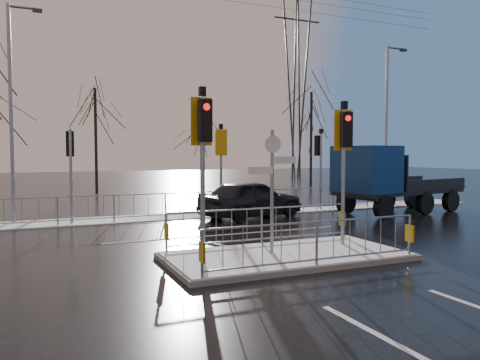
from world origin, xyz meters
name	(u,v)px	position (x,y,z in m)	size (l,w,h in m)	color
ground	(286,259)	(0.00, 0.00, 0.00)	(120.00, 120.00, 0.00)	black
snow_verge	(185,216)	(0.00, 8.60, 0.02)	(30.00, 2.00, 0.04)	white
lane_markings	(293,261)	(0.00, -0.33, 0.00)	(8.00, 11.38, 0.01)	silver
traffic_island	(286,243)	(-0.01, 0.01, 0.39)	(6.00, 3.04, 4.15)	#62625D
far_kerb_fixtures	(196,193)	(0.29, 8.09, 1.02)	(18.00, 0.65, 3.83)	gray
car_far_lane	(251,199)	(2.38, 7.13, 0.78)	(1.84, 4.57, 1.56)	black
flatbed_truck	(380,178)	(7.82, 5.72, 1.56)	(6.65, 3.37, 2.94)	black
tree_far_a	(96,120)	(-2.00, 22.00, 4.82)	(3.75, 3.75, 7.08)	black
tree_far_b	(201,133)	(6.00, 24.00, 4.18)	(3.25, 3.25, 6.14)	black
tree_far_c	(311,121)	(14.00, 21.00, 5.15)	(4.00, 4.00, 7.55)	black
street_lamp_right	(387,118)	(10.57, 8.50, 4.39)	(1.25, 0.18, 8.00)	gray
street_lamp_left	(13,104)	(-6.43, 9.50, 4.49)	(1.25, 0.18, 8.20)	gray
pylon_wires	(287,66)	(16.88, 30.00, 11.03)	(70.00, 2.38, 19.97)	#2D3033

